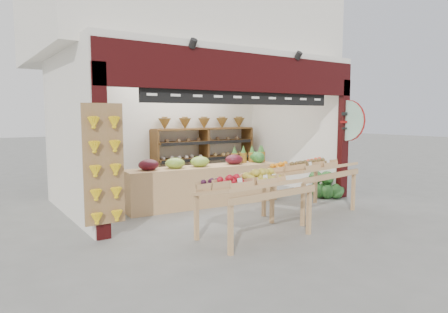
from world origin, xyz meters
TOP-DOWN VIEW (x-y plane):
  - ground at (0.00, 0.00)m, footprint 60.00×60.00m
  - shop_structure at (0.00, 1.61)m, footprint 6.36×5.12m
  - banana_board at (-2.73, -1.17)m, footprint 0.60×0.15m
  - gift_sign at (2.75, -1.15)m, footprint 0.04×0.93m
  - back_shelving at (0.91, 1.96)m, footprint 2.89×0.47m
  - refrigerator at (-2.04, 1.82)m, footprint 0.93×0.93m
  - cardboard_stack at (-1.11, 0.63)m, footprint 0.99×0.82m
  - mid_counter at (-0.30, 0.02)m, footprint 3.32×0.92m
  - display_table_left at (-0.92, -2.27)m, footprint 1.73×1.02m
  - display_table_right at (0.96, -1.69)m, footprint 1.90×1.24m
  - watermelon_pile at (2.44, -0.84)m, footprint 0.76×0.78m

SIDE VIEW (x-z plane):
  - ground at x=0.00m, z-range 0.00..0.00m
  - cardboard_stack at x=-1.11m, z-range -0.08..0.51m
  - watermelon_pile at x=2.44m, z-range -0.07..0.52m
  - mid_counter at x=-0.30m, z-range -0.07..0.97m
  - display_table_left at x=-0.92m, z-range 0.30..1.36m
  - display_table_right at x=0.96m, z-range 0.32..1.43m
  - refrigerator at x=-2.04m, z-range 0.00..1.98m
  - banana_board at x=-2.73m, z-range 0.22..2.02m
  - back_shelving at x=0.91m, z-range 0.22..2.02m
  - gift_sign at x=2.75m, z-range 1.29..2.21m
  - shop_structure at x=0.00m, z-range 1.22..6.62m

